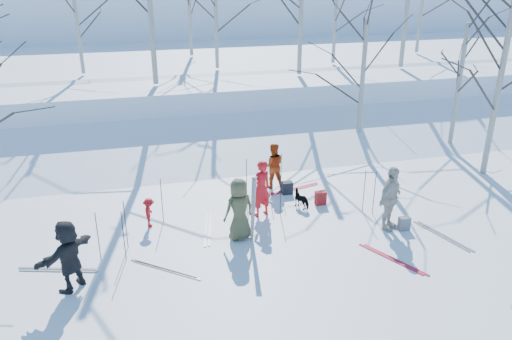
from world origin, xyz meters
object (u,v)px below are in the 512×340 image
object	(u,v)px
skier_cream_east	(390,198)
backpack_dark	(287,188)
skier_red_seated	(149,213)
backpack_grey	(404,223)
skier_grey_west	(69,255)
dog	(302,199)
skier_olive_center	(239,209)
skier_redor_behind	(273,166)
skier_red_north	(261,188)
backpack_red	(321,198)

from	to	relation	value
skier_cream_east	backpack_dark	distance (m)	3.59
skier_cream_east	backpack_dark	bearing A→B (deg)	90.85
skier_red_seated	backpack_dark	size ratio (longest dim) A/B	2.16
skier_cream_east	backpack_grey	size ratio (longest dim) A/B	4.82
skier_grey_west	backpack_grey	bearing A→B (deg)	135.60
dog	backpack_grey	size ratio (longest dim) A/B	1.72
skier_olive_center	skier_grey_west	distance (m)	4.34
skier_redor_behind	skier_cream_east	bearing A→B (deg)	132.30
skier_red_seated	dog	bearing A→B (deg)	-80.06
skier_red_north	skier_grey_west	bearing A→B (deg)	4.85
skier_olive_center	skier_cream_east	distance (m)	4.15
skier_red_north	skier_redor_behind	bearing A→B (deg)	-136.28
skier_redor_behind	skier_olive_center	bearing A→B (deg)	67.70
backpack_red	backpack_grey	size ratio (longest dim) A/B	1.11
skier_red_north	skier_red_seated	size ratio (longest dim) A/B	1.99
skier_redor_behind	skier_cream_east	size ratio (longest dim) A/B	0.83
skier_redor_behind	backpack_dark	xyz separation A→B (m)	(0.30, -0.61, -0.56)
skier_redor_behind	backpack_red	xyz separation A→B (m)	(1.07, -1.60, -0.55)
skier_redor_behind	dog	bearing A→B (deg)	113.64
skier_grey_west	backpack_red	world-z (taller)	skier_grey_west
skier_grey_west	backpack_dark	bearing A→B (deg)	162.06
skier_cream_east	backpack_red	xyz separation A→B (m)	(-1.26, 1.89, -0.71)
backpack_grey	skier_grey_west	bearing A→B (deg)	-176.29
backpack_grey	skier_redor_behind	bearing A→B (deg)	126.51
backpack_red	skier_red_seated	bearing A→B (deg)	-178.36
skier_redor_behind	backpack_dark	bearing A→B (deg)	125.15
backpack_dark	skier_redor_behind	bearing A→B (deg)	116.50
skier_grey_west	skier_cream_east	bearing A→B (deg)	137.12
skier_olive_center	skier_grey_west	world-z (taller)	skier_olive_center
backpack_red	backpack_dark	size ratio (longest dim) A/B	1.05
skier_red_north	skier_cream_east	world-z (taller)	skier_cream_east
backpack_grey	skier_red_north	bearing A→B (deg)	153.07
skier_redor_behind	skier_cream_east	xyz separation A→B (m)	(2.32, -3.49, 0.16)
skier_red_north	backpack_red	xyz separation A→B (m)	(1.96, 0.25, -0.65)
skier_red_north	skier_cream_east	size ratio (longest dim) A/B	0.94
skier_redor_behind	backpack_red	bearing A→B (deg)	132.29
skier_olive_center	skier_cream_east	size ratio (longest dim) A/B	0.94
skier_cream_east	skier_olive_center	bearing A→B (deg)	139.05
backpack_dark	skier_red_north	bearing A→B (deg)	-134.01
skier_grey_west	skier_red_north	bearing A→B (deg)	157.26
dog	skier_redor_behind	bearing A→B (deg)	-104.29
skier_grey_west	backpack_red	distance (m)	7.53
skier_olive_center	skier_red_seated	bearing A→B (deg)	-44.97
skier_red_north	skier_olive_center	bearing A→B (deg)	31.24
skier_red_north	skier_red_seated	xyz separation A→B (m)	(-3.20, 0.10, -0.43)
skier_grey_west	dog	world-z (taller)	skier_grey_west
skier_olive_center	skier_redor_behind	size ratio (longest dim) A/B	1.13
backpack_red	skier_olive_center	bearing A→B (deg)	-153.97
skier_red_seated	skier_grey_west	xyz separation A→B (m)	(-1.86, -2.50, 0.42)
skier_olive_center	dog	world-z (taller)	skier_olive_center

